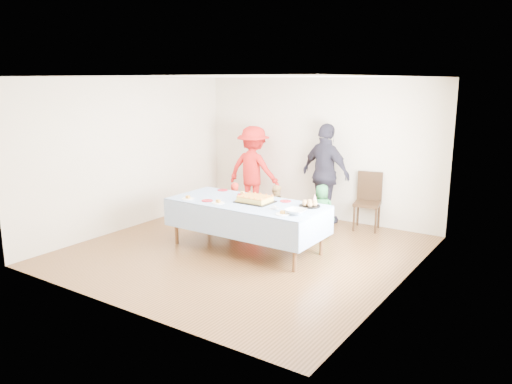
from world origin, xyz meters
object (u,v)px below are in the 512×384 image
birthday_cake (255,199)px  dining_chair (368,197)px  adult_left (253,170)px  party_table (246,205)px

birthday_cake → dining_chair: bearing=63.9°
birthday_cake → dining_chair: dining_chair is taller
birthday_cake → adult_left: 2.33m
birthday_cake → dining_chair: size_ratio=0.54×
party_table → adult_left: (-1.21, 1.97, 0.16)m
party_table → dining_chair: 2.48m
adult_left → birthday_cake: bearing=122.7°
party_table → birthday_cake: bearing=24.3°
dining_chair → adult_left: adult_left is taller
party_table → birthday_cake: birthday_cake is taller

